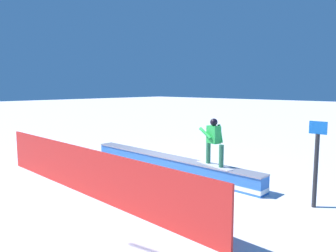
% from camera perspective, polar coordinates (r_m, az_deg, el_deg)
% --- Properties ---
extents(ground_plane, '(120.00, 120.00, 0.00)m').
position_cam_1_polar(ground_plane, '(11.05, -0.06, -8.10)').
color(ground_plane, white).
extents(grind_box, '(7.17, 0.64, 0.55)m').
position_cam_1_polar(grind_box, '(10.99, -0.06, -6.85)').
color(grind_box, blue).
rests_on(grind_box, ground_plane).
extents(snowboarder, '(1.42, 0.62, 1.40)m').
position_cam_1_polar(snowboarder, '(9.59, 8.13, -2.45)').
color(snowboarder, silver).
rests_on(snowboarder, grind_box).
extents(safety_fence, '(9.14, 0.20, 1.27)m').
position_cam_1_polar(safety_fence, '(8.91, -14.40, -7.80)').
color(safety_fence, red).
rests_on(safety_fence, ground_plane).
extents(trail_marker, '(0.40, 0.10, 2.08)m').
position_cam_1_polar(trail_marker, '(8.41, 24.79, -5.80)').
color(trail_marker, '#262628').
rests_on(trail_marker, ground_plane).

